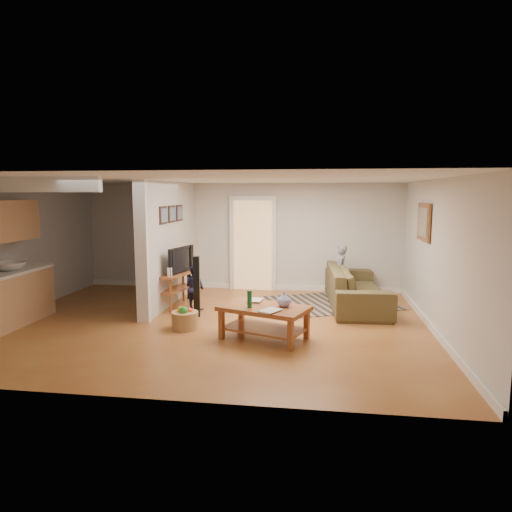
# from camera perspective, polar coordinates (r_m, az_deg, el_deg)

# --- Properties ---
(ground) EXTENTS (7.50, 7.50, 0.00)m
(ground) POSITION_cam_1_polar(r_m,az_deg,el_deg) (8.13, -5.57, -8.37)
(ground) COLOR brown
(ground) RESTS_ON ground
(room_shell) EXTENTS (7.54, 6.02, 2.52)m
(room_shell) POSITION_cam_1_polar(r_m,az_deg,el_deg) (8.56, -11.97, 2.27)
(room_shell) COLOR silver
(room_shell) RESTS_ON ground
(area_rug) EXTENTS (3.08, 2.71, 0.01)m
(area_rug) POSITION_cam_1_polar(r_m,az_deg,el_deg) (9.65, 9.27, -5.80)
(area_rug) COLOR black
(area_rug) RESTS_ON ground
(sofa) EXTENTS (1.21, 2.74, 0.78)m
(sofa) POSITION_cam_1_polar(r_m,az_deg,el_deg) (9.52, 12.34, -6.10)
(sofa) COLOR #443F22
(sofa) RESTS_ON ground
(coffee_table) EXTENTS (1.52, 1.19, 0.79)m
(coffee_table) POSITION_cam_1_polar(r_m,az_deg,el_deg) (7.16, 1.19, -7.19)
(coffee_table) COLOR brown
(coffee_table) RESTS_ON ground
(tv_console) EXTENTS (0.66, 1.18, 0.96)m
(tv_console) POSITION_cam_1_polar(r_m,az_deg,el_deg) (9.20, -9.81, -2.44)
(tv_console) COLOR brown
(tv_console) RESTS_ON ground
(speaker_left) EXTENTS (0.13, 0.13, 1.12)m
(speaker_left) POSITION_cam_1_polar(r_m,az_deg,el_deg) (8.47, -7.42, -3.81)
(speaker_left) COLOR black
(speaker_left) RESTS_ON ground
(speaker_right) EXTENTS (0.11, 0.11, 0.88)m
(speaker_right) POSITION_cam_1_polar(r_m,az_deg,el_deg) (9.95, -8.38, -2.82)
(speaker_right) COLOR black
(speaker_right) RESTS_ON ground
(toy_basket) EXTENTS (0.45, 0.45, 0.40)m
(toy_basket) POSITION_cam_1_polar(r_m,az_deg,el_deg) (7.82, -8.87, -7.81)
(toy_basket) COLOR #A77A48
(toy_basket) RESTS_ON ground
(child) EXTENTS (0.31, 0.45, 1.17)m
(child) POSITION_cam_1_polar(r_m,az_deg,el_deg) (10.12, 10.41, -5.21)
(child) COLOR gray
(child) RESTS_ON ground
(toddler) EXTENTS (0.54, 0.50, 0.88)m
(toddler) POSITION_cam_1_polar(r_m,az_deg,el_deg) (9.12, -7.62, -6.60)
(toddler) COLOR #222146
(toddler) RESTS_ON ground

